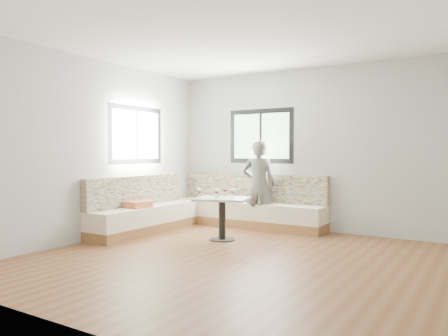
{
  "coord_description": "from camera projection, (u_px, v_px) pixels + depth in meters",
  "views": [
    {
      "loc": [
        2.76,
        -4.69,
        1.34
      ],
      "look_at": [
        -0.81,
        1.06,
        1.11
      ],
      "focal_mm": 35.0,
      "sensor_mm": 36.0,
      "label": 1
    }
  ],
  "objects": [
    {
      "name": "banquette",
      "position": [
        204.0,
        210.0,
        7.69
      ],
      "size": [
        2.9,
        2.8,
        0.95
      ],
      "color": "brown",
      "rests_on": "ground"
    },
    {
      "name": "olive_ramekin",
      "position": [
        217.0,
        196.0,
        6.78
      ],
      "size": [
        0.09,
        0.09,
        0.04
      ],
      "color": "white",
      "rests_on": "table"
    },
    {
      "name": "table",
      "position": [
        222.0,
        208.0,
        6.7
      ],
      "size": [
        0.94,
        0.82,
        0.65
      ],
      "rotation": [
        0.0,
        0.0,
        0.28
      ],
      "color": "black",
      "rests_on": "ground"
    },
    {
      "name": "room",
      "position": [
        232.0,
        147.0,
        5.54
      ],
      "size": [
        5.01,
        5.01,
        2.81
      ],
      "color": "brown",
      "rests_on": "ground"
    },
    {
      "name": "person",
      "position": [
        259.0,
        185.0,
        7.66
      ],
      "size": [
        0.67,
        0.58,
        1.56
      ],
      "primitive_type": "imported",
      "rotation": [
        0.0,
        0.0,
        3.57
      ],
      "color": "#61635C",
      "rests_on": "ground"
    },
    {
      "name": "wine_glass_c",
      "position": [
        233.0,
        191.0,
        6.49
      ],
      "size": [
        0.08,
        0.08,
        0.17
      ],
      "color": "white",
      "rests_on": "table"
    },
    {
      "name": "wine_glass_d",
      "position": [
        225.0,
        189.0,
        6.81
      ],
      "size": [
        0.08,
        0.08,
        0.17
      ],
      "color": "white",
      "rests_on": "table"
    },
    {
      "name": "wine_glass_b",
      "position": [
        217.0,
        191.0,
        6.53
      ],
      "size": [
        0.08,
        0.08,
        0.17
      ],
      "color": "white",
      "rests_on": "table"
    },
    {
      "name": "wine_glass_a",
      "position": [
        200.0,
        190.0,
        6.6
      ],
      "size": [
        0.08,
        0.08,
        0.17
      ],
      "color": "white",
      "rests_on": "table"
    }
  ]
}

